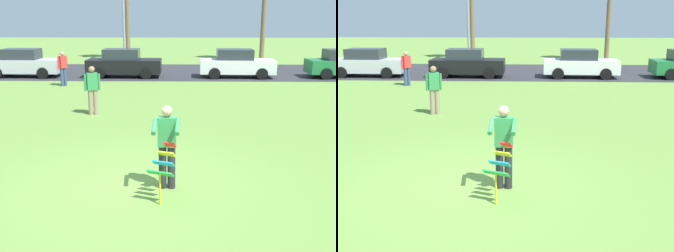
% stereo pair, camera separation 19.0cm
% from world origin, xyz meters
% --- Properties ---
extents(ground_plane, '(120.00, 120.00, 0.00)m').
position_xyz_m(ground_plane, '(0.00, 0.00, 0.00)').
color(ground_plane, olive).
extents(road_strip, '(120.00, 8.00, 0.01)m').
position_xyz_m(road_strip, '(0.00, 18.15, 0.01)').
color(road_strip, '#2D2D33').
rests_on(road_strip, ground).
extents(person_kite_flyer, '(0.55, 0.67, 1.73)m').
position_xyz_m(person_kite_flyer, '(0.72, -0.12, 0.95)').
color(person_kite_flyer, '#26262B').
rests_on(person_kite_flyer, ground).
extents(kite_held, '(0.57, 0.72, 1.10)m').
position_xyz_m(kite_held, '(0.67, -0.73, 0.73)').
color(kite_held, red).
rests_on(kite_held, ground).
extents(parked_car_silver, '(4.23, 1.89, 1.60)m').
position_xyz_m(parked_car_silver, '(-7.88, 15.75, 0.77)').
color(parked_car_silver, silver).
rests_on(parked_car_silver, ground).
extents(parked_car_black, '(4.22, 1.88, 1.60)m').
position_xyz_m(parked_car_black, '(-2.12, 15.75, 0.77)').
color(parked_car_black, black).
rests_on(parked_car_black, ground).
extents(parked_car_white, '(4.26, 1.96, 1.60)m').
position_xyz_m(parked_car_white, '(4.32, 15.75, 0.77)').
color(parked_car_white, white).
rests_on(parked_car_white, ground).
extents(streetlight_pole, '(0.24, 1.65, 7.00)m').
position_xyz_m(streetlight_pole, '(-2.94, 22.96, 4.00)').
color(streetlight_pole, '#9E9EA3').
rests_on(streetlight_pole, ground).
extents(person_walker_near, '(0.40, 0.47, 1.73)m').
position_xyz_m(person_walker_near, '(-4.76, 12.56, 0.93)').
color(person_walker_near, '#384772').
rests_on(person_walker_near, ground).
extents(person_walker_far, '(0.54, 0.33, 1.73)m').
position_xyz_m(person_walker_far, '(-2.06, 6.37, 0.93)').
color(person_walker_far, gray).
rests_on(person_walker_far, ground).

